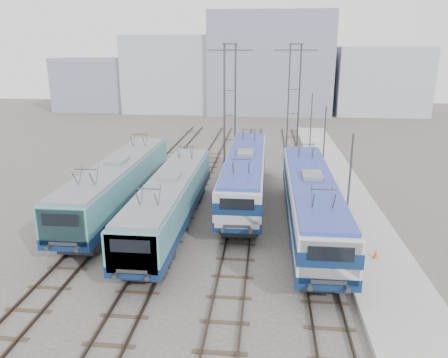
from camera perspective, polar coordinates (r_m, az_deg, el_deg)
ground at (r=25.40m, az=-3.69°, el=-10.24°), size 160.00×160.00×0.00m
platform at (r=32.99m, az=16.49°, el=-4.17°), size 4.00×70.00×0.30m
locomotive_far_left at (r=32.32m, az=-13.68°, el=-0.40°), size 2.90×18.30×3.44m
locomotive_center_left at (r=28.49m, az=-6.98°, el=-2.55°), size 2.76×17.39×3.27m
locomotive_center_right at (r=33.79m, az=2.79°, el=0.90°), size 2.90×18.36×3.45m
locomotive_far_right at (r=28.23m, az=11.31°, el=-2.55°), size 2.92×18.45×3.47m
catenary_tower_west at (r=44.78m, az=0.77°, el=10.38°), size 4.50×1.20×12.00m
catenary_tower_east at (r=46.68m, az=9.10°, el=10.43°), size 4.50×1.20×12.00m
mast_front at (r=26.05m, az=15.94°, el=-1.84°), size 0.12×0.12×7.00m
mast_mid at (r=37.51m, az=12.89°, el=3.90°), size 0.12×0.12×7.00m
mast_rear at (r=49.23m, az=11.27°, el=6.93°), size 0.12×0.12×7.00m
safety_cone at (r=25.93m, az=19.26°, el=-9.15°), size 0.32×0.32×0.59m
building_west at (r=86.34m, az=-6.39°, el=13.46°), size 18.00×12.00×14.00m
building_center at (r=84.39m, az=6.03°, el=14.77°), size 22.00×14.00×18.00m
building_east at (r=86.90m, az=19.57°, el=12.00°), size 16.00×12.00×12.00m
building_far_west at (r=91.13m, az=-16.45°, el=11.80°), size 14.00×10.00×10.00m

